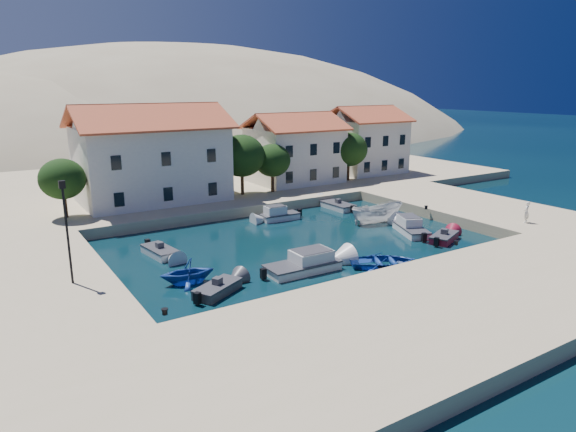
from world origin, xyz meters
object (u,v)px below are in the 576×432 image
(cabin_cruiser_east, at_px, (411,228))
(building_left, at_px, (151,152))
(cabin_cruiser_south, at_px, (302,265))
(building_mid, at_px, (295,147))
(lamppost, at_px, (66,223))
(pedestrian, at_px, (526,212))
(rowboat_south, at_px, (383,266))
(building_right, at_px, (365,139))
(boat_east, at_px, (377,223))

(cabin_cruiser_east, bearing_deg, building_left, 60.02)
(cabin_cruiser_south, bearing_deg, building_left, 97.35)
(building_mid, bearing_deg, lamppost, -144.55)
(cabin_cruiser_south, bearing_deg, pedestrian, -6.22)
(rowboat_south, bearing_deg, building_right, -11.92)
(building_left, relative_size, pedestrian, 7.85)
(cabin_cruiser_east, distance_m, boat_east, 4.34)
(building_left, xyz_separation_m, cabin_cruiser_south, (2.76, -23.50, -5.46))
(boat_east, bearing_deg, rowboat_south, 150.26)
(building_right, distance_m, cabin_cruiser_east, 27.27)
(building_mid, distance_m, boat_east, 18.39)
(building_left, relative_size, lamppost, 2.36)
(lamppost, bearing_deg, building_mid, 35.45)
(building_left, relative_size, cabin_cruiser_east, 3.05)
(building_left, distance_m, boat_east, 23.63)
(cabin_cruiser_south, xyz_separation_m, cabin_cruiser_east, (13.17, 2.68, 0.00))
(building_mid, xyz_separation_m, pedestrian, (6.19, -27.08, -3.28))
(lamppost, bearing_deg, building_right, 27.93)
(cabin_cruiser_south, bearing_deg, rowboat_south, -21.33)
(pedestrian, bearing_deg, building_mid, -98.36)
(building_left, distance_m, building_mid, 18.04)
(cabin_cruiser_south, height_order, rowboat_south, cabin_cruiser_south)
(rowboat_south, relative_size, cabin_cruiser_east, 0.98)
(pedestrian, bearing_deg, rowboat_south, -22.64)
(lamppost, xyz_separation_m, boat_east, (27.33, 3.50, -4.75))
(lamppost, height_order, pedestrian, lamppost)
(building_mid, height_order, boat_east, building_mid)
(building_left, distance_m, cabin_cruiser_east, 26.78)
(building_left, bearing_deg, cabin_cruiser_south, -83.30)
(building_mid, relative_size, rowboat_south, 2.22)
(building_right, distance_m, boat_east, 23.94)
(lamppost, xyz_separation_m, rowboat_south, (19.69, -5.69, -4.75))
(building_left, height_order, cabin_cruiser_east, building_left)
(building_right, height_order, rowboat_south, building_right)
(cabin_cruiser_east, bearing_deg, lamppost, 110.88)
(building_left, relative_size, cabin_cruiser_south, 2.77)
(building_mid, distance_m, pedestrian, 27.98)
(boat_east, bearing_deg, building_left, 53.82)
(rowboat_south, bearing_deg, cabin_cruiser_south, 94.33)
(building_right, xyz_separation_m, cabin_cruiser_south, (-27.24, -25.50, -5.00))
(building_mid, bearing_deg, building_left, -176.82)
(building_right, bearing_deg, building_mid, -175.24)
(rowboat_south, xyz_separation_m, boat_east, (7.64, 9.19, 0.00))
(rowboat_south, xyz_separation_m, cabin_cruiser_east, (7.74, 4.87, 0.48))
(building_left, xyz_separation_m, lamppost, (-11.50, -20.00, -1.18))
(cabin_cruiser_south, relative_size, cabin_cruiser_east, 1.10)
(cabin_cruiser_east, distance_m, pedestrian, 9.90)
(building_right, height_order, lamppost, building_right)
(building_mid, distance_m, building_right, 12.04)
(cabin_cruiser_south, distance_m, rowboat_south, 5.88)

